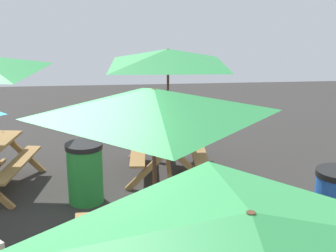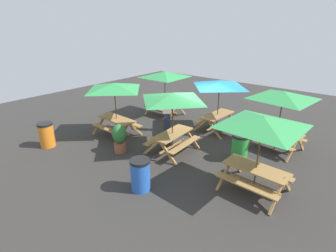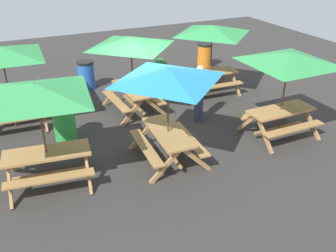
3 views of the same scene
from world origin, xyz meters
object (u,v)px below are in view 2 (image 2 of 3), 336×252
trash_bin_blue (140,175)px  trash_bin_orange (47,135)px  picnic_table_2 (114,90)px  picnic_table_4 (283,100)px  person_standing (167,112)px  potted_plant_0 (119,137)px  picnic_table_3 (165,78)px  picnic_table_5 (173,101)px  trash_bin_green (240,148)px  picnic_table_0 (219,87)px  picnic_table_1 (262,127)px

trash_bin_blue → trash_bin_orange: (4.91, 0.27, 0.00)m
picnic_table_2 → picnic_table_4: 6.52m
picnic_table_4 → person_standing: (4.41, 1.27, -1.10)m
trash_bin_orange → potted_plant_0: size_ratio=0.87×
picnic_table_3 → potted_plant_0: picnic_table_3 is taller
picnic_table_5 → trash_bin_orange: 5.17m
trash_bin_green → picnic_table_2: bearing=13.6°
picnic_table_2 → potted_plant_0: picnic_table_2 is taller
picnic_table_4 → picnic_table_2: bearing=34.9°
picnic_table_5 → trash_bin_green: bearing=110.6°
picnic_table_0 → picnic_table_4: 2.73m
picnic_table_2 → trash_bin_orange: size_ratio=2.38×
picnic_table_4 → trash_bin_blue: bearing=75.3°
picnic_table_2 → picnic_table_4: (-5.80, -2.97, 0.00)m
trash_bin_blue → trash_bin_green: 3.76m
picnic_table_5 → potted_plant_0: size_ratio=2.08×
picnic_table_2 → picnic_table_1: bearing=-179.4°
picnic_table_2 → person_standing: (-1.39, -1.70, -1.10)m
person_standing → trash_bin_blue: bearing=77.2°
picnic_table_1 → trash_bin_blue: bearing=41.2°
trash_bin_blue → picnic_table_1: bearing=-141.7°
picnic_table_0 → picnic_table_3: bearing=-89.6°
trash_bin_blue → picnic_table_3: bearing=-56.1°
picnic_table_1 → potted_plant_0: picnic_table_1 is taller
trash_bin_blue → trash_bin_green: bearing=-112.7°
trash_bin_green → trash_bin_orange: size_ratio=1.00×
trash_bin_blue → trash_bin_orange: 4.91m
picnic_table_3 → potted_plant_0: size_ratio=2.52×
picnic_table_1 → picnic_table_4: same height
trash_bin_orange → person_standing: person_standing is taller
trash_bin_orange → potted_plant_0: potted_plant_0 is taller
picnic_table_4 → trash_bin_blue: size_ratio=2.86×
picnic_table_2 → trash_bin_blue: (-3.65, 2.23, -1.49)m
potted_plant_0 → person_standing: 2.74m
picnic_table_1 → trash_bin_green: (1.13, -1.43, -1.49)m
picnic_table_0 → picnic_table_2: same height
picnic_table_0 → picnic_table_2: 4.46m
picnic_table_4 → trash_bin_green: 2.39m
picnic_table_5 → trash_bin_green: 2.87m
picnic_table_4 → picnic_table_3: bearing=3.8°
person_standing → trash_bin_orange: bearing=15.1°
picnic_table_2 → trash_bin_orange: (1.25, 2.50, -1.49)m
picnic_table_2 → person_standing: size_ratio=1.40×
picnic_table_1 → picnic_table_0: bearing=-44.3°
trash_bin_blue → potted_plant_0: size_ratio=0.87×
picnic_table_3 → person_standing: bearing=131.7°
picnic_table_2 → potted_plant_0: (-1.35, 1.02, -1.38)m
picnic_table_0 → picnic_table_4: size_ratio=0.83×
trash_bin_orange → person_standing: size_ratio=0.59×
picnic_table_1 → picnic_table_2: bearing=1.2°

